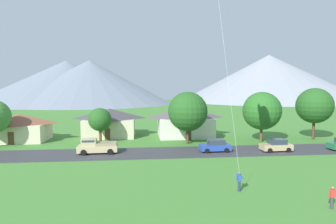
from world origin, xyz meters
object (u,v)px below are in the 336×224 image
at_px(house_left_center, 19,127).
at_px(parked_car_blue_mid_east, 215,146).
at_px(tree_center, 100,120).
at_px(parked_car_tan_west_end, 276,145).
at_px(tree_near_right, 314,106).
at_px(house_right_center, 185,121).
at_px(watcher_person, 332,197).
at_px(house_leftmost, 110,122).
at_px(tree_left_of_center, 188,112).
at_px(pickup_truck_sand_west_side, 97,146).
at_px(tree_near_left, 262,111).

relative_size(house_left_center, parked_car_blue_mid_east, 2.23).
distance_m(tree_center, parked_car_tan_west_end, 26.76).
relative_size(tree_near_right, parked_car_tan_west_end, 2.08).
bearing_deg(house_right_center, house_left_center, -176.58).
bearing_deg(parked_car_tan_west_end, watcher_person, -105.40).
height_order(house_leftmost, parked_car_tan_west_end, house_leftmost).
bearing_deg(tree_center, house_leftmost, 82.57).
xyz_separation_m(tree_left_of_center, pickup_truck_sand_west_side, (-13.28, -5.31, -4.08)).
height_order(tree_near_left, parked_car_tan_west_end, tree_near_left).
xyz_separation_m(house_left_center, tree_near_right, (49.59, -3.68, 3.48)).
xyz_separation_m(house_left_center, pickup_truck_sand_west_side, (14.19, -10.46, -1.28)).
bearing_deg(tree_near_right, watcher_person, -121.36).
bearing_deg(tree_near_left, watcher_person, -103.26).
distance_m(house_right_center, watcher_person, 31.59).
distance_m(parked_car_blue_mid_east, watcher_person, 18.66).
xyz_separation_m(tree_left_of_center, watcher_person, (6.49, -24.17, -4.26)).
bearing_deg(tree_center, tree_left_of_center, -8.34).
height_order(tree_near_left, watcher_person, tree_near_left).
bearing_deg(parked_car_tan_west_end, house_right_center, 128.62).
height_order(tree_near_left, pickup_truck_sand_west_side, tree_near_left).
xyz_separation_m(parked_car_tan_west_end, pickup_truck_sand_west_side, (-24.64, 1.19, 0.19)).
bearing_deg(tree_near_left, parked_car_blue_mid_east, -146.82).
xyz_separation_m(house_left_center, house_right_center, (28.18, 1.68, 0.42)).
bearing_deg(house_left_center, tree_near_left, -6.98).
bearing_deg(parked_car_tan_west_end, tree_center, 161.29).
height_order(tree_near_left, parked_car_blue_mid_east, tree_near_left).
bearing_deg(tree_near_left, parked_car_tan_west_end, -97.52).
height_order(house_left_center, pickup_truck_sand_west_side, house_left_center).
xyz_separation_m(parked_car_tan_west_end, watcher_person, (-4.87, -17.67, 0.01)).
relative_size(tree_near_left, tree_center, 1.45).
distance_m(house_right_center, tree_center, 15.35).
bearing_deg(pickup_truck_sand_west_side, parked_car_tan_west_end, -2.76).
bearing_deg(parked_car_tan_west_end, tree_near_right, 36.53).
height_order(tree_center, parked_car_tan_west_end, tree_center).
distance_m(tree_center, watcher_person, 33.29).
bearing_deg(tree_left_of_center, house_leftmost, 147.23).
relative_size(tree_center, watcher_person, 3.37).
height_order(tree_near_right, parked_car_blue_mid_east, tree_near_right).
height_order(tree_center, tree_near_right, tree_near_right).
bearing_deg(pickup_truck_sand_west_side, watcher_person, -43.65).
distance_m(house_leftmost, house_right_center, 13.81).
bearing_deg(tree_near_left, house_left_center, 173.02).
bearing_deg(tree_center, tree_near_left, -3.83).
height_order(house_leftmost, pickup_truck_sand_west_side, house_leftmost).
distance_m(tree_left_of_center, parked_car_tan_west_end, 13.77).
relative_size(house_leftmost, parked_car_tan_west_end, 2.26).
relative_size(tree_near_left, tree_near_right, 0.93).
distance_m(house_right_center, parked_car_tan_west_end, 17.17).
height_order(house_leftmost, tree_left_of_center, tree_left_of_center).
distance_m(house_left_center, pickup_truck_sand_west_side, 17.68).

